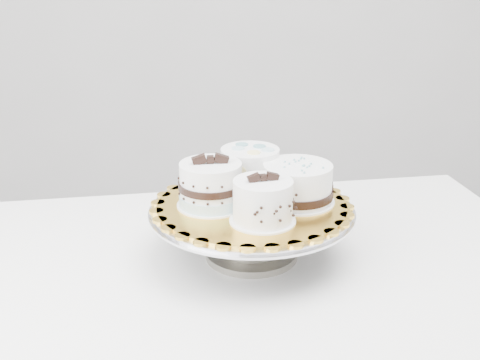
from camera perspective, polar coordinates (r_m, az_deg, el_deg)
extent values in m
cube|color=white|center=(1.05, 0.94, -9.08)|extent=(1.11, 0.74, 0.04)
cube|color=white|center=(1.65, 16.69, -13.15)|extent=(0.05, 0.05, 0.71)
cylinder|color=gray|center=(1.07, 1.09, -6.92)|extent=(0.16, 0.16, 0.01)
cylinder|color=gray|center=(1.05, 1.10, -5.14)|extent=(0.11, 0.11, 0.09)
cylinder|color=silver|center=(1.03, 1.12, -2.75)|extent=(0.34, 0.34, 0.01)
cylinder|color=silver|center=(1.04, 1.12, -2.90)|extent=(0.35, 0.35, 0.00)
cylinder|color=gold|center=(1.03, 1.12, -2.39)|extent=(0.41, 0.41, 0.00)
cylinder|color=white|center=(0.97, 2.15, -3.85)|extent=(0.11, 0.11, 0.00)
cylinder|color=white|center=(0.95, 2.18, -1.94)|extent=(0.10, 0.10, 0.07)
cylinder|color=white|center=(1.02, -2.75, -2.35)|extent=(0.12, 0.12, 0.00)
cylinder|color=white|center=(1.01, -2.79, -0.36)|extent=(0.11, 0.11, 0.07)
cylinder|color=#ACD1D9|center=(1.02, -2.76, -1.81)|extent=(0.11, 0.11, 0.02)
cylinder|color=black|center=(1.01, -2.79, -0.44)|extent=(0.11, 0.11, 0.01)
cylinder|color=white|center=(1.09, 0.94, -0.79)|extent=(0.12, 0.12, 0.00)
cylinder|color=white|center=(1.08, 0.95, 1.10)|extent=(0.12, 0.12, 0.07)
cylinder|color=white|center=(1.04, 5.40, -1.97)|extent=(0.13, 0.13, 0.00)
cylinder|color=white|center=(1.03, 5.46, -0.24)|extent=(0.15, 0.15, 0.06)
cylinder|color=black|center=(1.04, 5.43, -1.18)|extent=(0.12, 0.12, 0.01)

